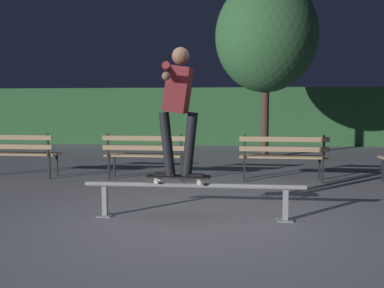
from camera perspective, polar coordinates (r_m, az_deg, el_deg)
name	(u,v)px	position (r m, az deg, el deg)	size (l,w,h in m)	color
ground_plane	(192,222)	(4.85, -0.04, -11.10)	(90.00, 90.00, 0.00)	gray
hedge_backdrop	(219,116)	(15.44, 3.80, 3.97)	(24.00, 1.20, 2.14)	#2D5B33
grind_rail	(193,191)	(4.94, 0.17, -6.73)	(2.72, 0.18, 0.44)	gray
skateboard	(178,177)	(4.93, -1.94, -4.72)	(0.79, 0.25, 0.09)	black
skateboarder	(178,100)	(4.86, -1.94, 6.22)	(0.62, 1.41, 1.56)	black
park_bench_leftmost	(17,150)	(8.58, -23.70, -0.82)	(1.61, 0.47, 0.88)	black
park_bench_left_center	(146,152)	(7.66, -6.63, -1.08)	(1.61, 0.47, 0.88)	black
park_bench_right_center	(283,153)	(7.56, 12.84, -1.26)	(1.61, 0.47, 0.88)	black
tree_behind_benches	(266,36)	(11.53, 10.53, 14.85)	(2.79, 2.79, 4.88)	#3D2D23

